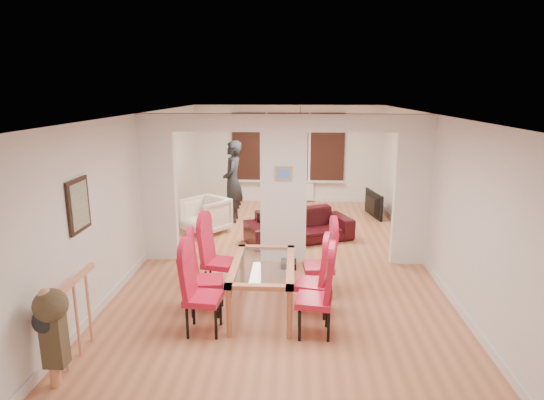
# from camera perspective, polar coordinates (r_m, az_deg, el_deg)

# --- Properties ---
(floor) EXTENTS (5.00, 9.00, 0.01)m
(floor) POSITION_cam_1_polar(r_m,az_deg,el_deg) (8.26, 1.40, -7.53)
(floor) COLOR #C0754D
(floor) RESTS_ON ground
(room_walls) EXTENTS (5.00, 9.00, 2.60)m
(room_walls) POSITION_cam_1_polar(r_m,az_deg,el_deg) (7.89, 1.45, 1.31)
(room_walls) COLOR silver
(room_walls) RESTS_ON floor
(divider_wall) EXTENTS (5.00, 0.18, 2.60)m
(divider_wall) POSITION_cam_1_polar(r_m,az_deg,el_deg) (7.89, 1.45, 1.31)
(divider_wall) COLOR white
(divider_wall) RESTS_ON floor
(bay_window_blinds) EXTENTS (3.00, 0.08, 1.80)m
(bay_window_blinds) POSITION_cam_1_polar(r_m,az_deg,el_deg) (12.24, 2.03, 6.68)
(bay_window_blinds) COLOR black
(bay_window_blinds) RESTS_ON room_walls
(radiator) EXTENTS (1.40, 0.08, 0.50)m
(radiator) POSITION_cam_1_polar(r_m,az_deg,el_deg) (12.40, 1.98, 1.14)
(radiator) COLOR white
(radiator) RESTS_ON floor
(pendant_light) EXTENTS (0.36, 0.36, 0.36)m
(pendant_light) POSITION_cam_1_polar(r_m,az_deg,el_deg) (11.03, 3.53, 9.29)
(pendant_light) COLOR orange
(pendant_light) RESTS_ON room_walls
(stair_newel) EXTENTS (0.40, 1.20, 1.10)m
(stair_newel) POSITION_cam_1_polar(r_m,az_deg,el_deg) (5.68, -23.59, -13.00)
(stair_newel) COLOR tan
(stair_newel) RESTS_ON floor
(wall_poster) EXTENTS (0.04, 0.52, 0.67)m
(wall_poster) POSITION_cam_1_polar(r_m,az_deg,el_deg) (6.10, -23.09, -0.61)
(wall_poster) COLOR gray
(wall_poster) RESTS_ON room_walls
(pillar_photo) EXTENTS (0.30, 0.03, 0.25)m
(pillar_photo) POSITION_cam_1_polar(r_m,az_deg,el_deg) (7.73, 1.45, 3.32)
(pillar_photo) COLOR #4C8CD8
(pillar_photo) RESTS_ON divider_wall
(dining_table) EXTENTS (0.84, 1.50, 0.70)m
(dining_table) POSITION_cam_1_polar(r_m,az_deg,el_deg) (6.34, -1.12, -10.91)
(dining_table) COLOR #BB6D45
(dining_table) RESTS_ON floor
(dining_chair_la) EXTENTS (0.47, 0.47, 1.08)m
(dining_chair_la) POSITION_cam_1_polar(r_m,az_deg,el_deg) (5.82, -8.60, -11.35)
(dining_chair_la) COLOR red
(dining_chair_la) RESTS_ON floor
(dining_chair_lb) EXTENTS (0.47, 0.47, 1.06)m
(dining_chair_lb) POSITION_cam_1_polar(r_m,az_deg,el_deg) (6.31, -8.19, -9.40)
(dining_chair_lb) COLOR red
(dining_chair_lb) RESTS_ON floor
(dining_chair_lc) EXTENTS (0.53, 0.53, 1.11)m
(dining_chair_lc) POSITION_cam_1_polar(r_m,az_deg,el_deg) (6.87, -6.61, -7.18)
(dining_chair_lc) COLOR red
(dining_chair_lc) RESTS_ON floor
(dining_chair_ra) EXTENTS (0.49, 0.49, 1.07)m
(dining_chair_ra) POSITION_cam_1_polar(r_m,az_deg,el_deg) (5.74, 5.31, -11.70)
(dining_chair_ra) COLOR red
(dining_chair_ra) RESTS_ON floor
(dining_chair_rb) EXTENTS (0.50, 0.50, 1.02)m
(dining_chair_rb) POSITION_cam_1_polar(r_m,az_deg,el_deg) (6.23, 5.03, -9.84)
(dining_chair_rb) COLOR red
(dining_chair_rb) RESTS_ON floor
(dining_chair_rc) EXTENTS (0.47, 0.47, 1.08)m
(dining_chair_rc) POSITION_cam_1_polar(r_m,az_deg,el_deg) (6.75, 5.87, -7.69)
(dining_chair_rc) COLOR red
(dining_chair_rc) RESTS_ON floor
(sofa) EXTENTS (2.28, 1.60, 0.62)m
(sofa) POSITION_cam_1_polar(r_m,az_deg,el_deg) (9.21, 3.43, -3.26)
(sofa) COLOR black
(sofa) RESTS_ON floor
(armchair) EXTENTS (1.15, 1.16, 0.76)m
(armchair) POSITION_cam_1_polar(r_m,az_deg,el_deg) (9.81, -8.29, -1.91)
(armchair) COLOR #F4E1CF
(armchair) RESTS_ON floor
(person) EXTENTS (0.71, 0.49, 1.88)m
(person) POSITION_cam_1_polar(r_m,az_deg,el_deg) (10.46, -4.95, 2.31)
(person) COLOR black
(person) RESTS_ON floor
(television) EXTENTS (1.05, 0.35, 0.60)m
(television) POSITION_cam_1_polar(r_m,az_deg,el_deg) (11.20, 12.13, -0.52)
(television) COLOR black
(television) RESTS_ON floor
(coffee_table) EXTENTS (1.04, 0.55, 0.23)m
(coffee_table) POSITION_cam_1_polar(r_m,az_deg,el_deg) (10.61, 1.95, -2.04)
(coffee_table) COLOR #361912
(coffee_table) RESTS_ON floor
(bottle) EXTENTS (0.07, 0.07, 0.28)m
(bottle) POSITION_cam_1_polar(r_m,az_deg,el_deg) (10.46, 1.83, -0.80)
(bottle) COLOR #143F19
(bottle) RESTS_ON coffee_table
(bowl) EXTENTS (0.21, 0.21, 0.05)m
(bowl) POSITION_cam_1_polar(r_m,az_deg,el_deg) (10.51, 1.94, -1.39)
(bowl) COLOR #361912
(bowl) RESTS_ON coffee_table
(shoes) EXTENTS (0.26, 0.29, 0.11)m
(shoes) POSITION_cam_1_polar(r_m,az_deg,el_deg) (7.93, 2.10, -8.06)
(shoes) COLOR black
(shoes) RESTS_ON floor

